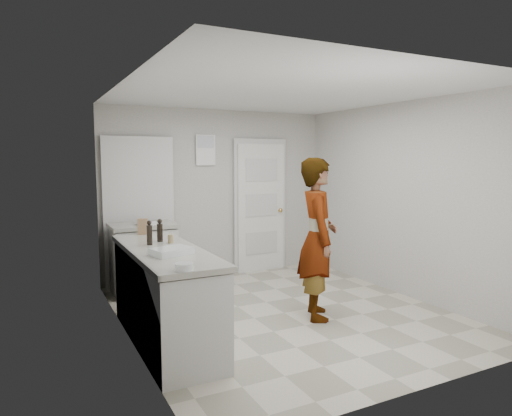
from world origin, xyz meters
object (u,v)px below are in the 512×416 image
spice_jar (171,239)px  egg_bowl (184,267)px  person (318,239)px  baking_dish (171,251)px  oil_cruet_a (160,231)px  oil_cruet_b (149,233)px  cake_mix_box (143,227)px

spice_jar → egg_bowl: (-0.23, -1.15, -0.02)m
person → baking_dish: bearing=122.3°
person → oil_cruet_a: 1.72m
person → oil_cruet_b: bearing=105.1°
baking_dish → oil_cruet_b: bearing=96.7°
oil_cruet_a → baking_dish: 0.68m
cake_mix_box → baking_dish: 1.20m
cake_mix_box → oil_cruet_b: bearing=-78.5°
spice_jar → person: bearing=-11.4°
person → cake_mix_box: (-1.71, 0.97, 0.12)m
baking_dish → egg_bowl: size_ratio=2.78×
person → oil_cruet_a: bearing=99.7°
spice_jar → egg_bowl: bearing=-101.4°
person → spice_jar: bearing=103.5°
oil_cruet_a → baking_dish: oil_cruet_a is taller
oil_cruet_b → cake_mix_box: bearing=82.7°
spice_jar → oil_cruet_a: oil_cruet_a is taller
person → oil_cruet_a: person is taller
cake_mix_box → oil_cruet_b: 0.66m
person → spice_jar: 1.61m
baking_dish → egg_bowl: bearing=-97.4°
cake_mix_box → spice_jar: 0.66m
person → baking_dish: 1.75m
baking_dish → egg_bowl: 0.61m
oil_cruet_a → oil_cruet_b: bearing=-135.8°
cake_mix_box → oil_cruet_a: bearing=-64.9°
oil_cruet_a → baking_dish: bearing=-96.6°
spice_jar → oil_cruet_a: size_ratio=0.36×
oil_cruet_b → baking_dish: size_ratio=0.62×
cake_mix_box → baking_dish: size_ratio=0.45×
person → oil_cruet_b: person is taller
cake_mix_box → egg_bowl: (-0.10, -1.80, -0.06)m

